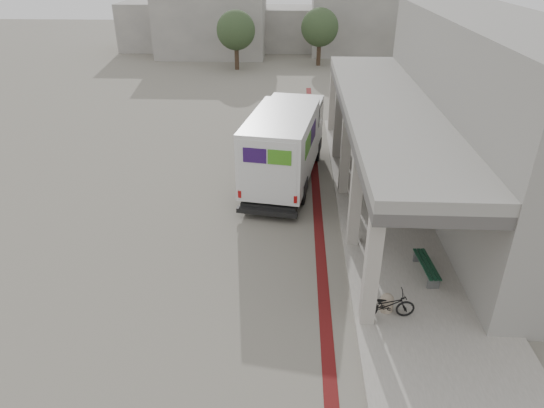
# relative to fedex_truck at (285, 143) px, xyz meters

# --- Properties ---
(ground) EXTENTS (120.00, 120.00, 0.00)m
(ground) POSITION_rel_fedex_truck_xyz_m (0.36, -5.70, -1.75)
(ground) COLOR slate
(ground) RESTS_ON ground
(bike_lane_stripe) EXTENTS (0.35, 40.00, 0.01)m
(bike_lane_stripe) POSITION_rel_fedex_truck_xyz_m (1.36, -3.70, -1.75)
(bike_lane_stripe) COLOR #581111
(bike_lane_stripe) RESTS_ON ground
(sidewalk) EXTENTS (4.40, 28.00, 0.12)m
(sidewalk) POSITION_rel_fedex_truck_xyz_m (4.36, -5.70, -1.69)
(sidewalk) COLOR gray
(sidewalk) RESTS_ON ground
(transit_building) EXTENTS (7.60, 17.00, 7.00)m
(transit_building) POSITION_rel_fedex_truck_xyz_m (7.20, -1.20, 1.65)
(transit_building) COLOR gray
(transit_building) RESTS_ON ground
(distant_backdrop) EXTENTS (28.00, 10.00, 6.50)m
(distant_backdrop) POSITION_rel_fedex_truck_xyz_m (-2.48, 30.18, 0.95)
(distant_backdrop) COLOR gray
(distant_backdrop) RESTS_ON ground
(tree_left) EXTENTS (3.20, 3.20, 4.80)m
(tree_left) POSITION_rel_fedex_truck_xyz_m (-4.64, 22.30, 1.43)
(tree_left) COLOR #38281C
(tree_left) RESTS_ON ground
(tree_mid) EXTENTS (3.20, 3.20, 4.80)m
(tree_mid) POSITION_rel_fedex_truck_xyz_m (2.36, 24.30, 1.43)
(tree_mid) COLOR #38281C
(tree_mid) RESTS_ON ground
(tree_right) EXTENTS (3.20, 3.20, 4.80)m
(tree_right) POSITION_rel_fedex_truck_xyz_m (10.36, 23.30, 1.43)
(tree_right) COLOR #38281C
(tree_right) RESTS_ON ground
(fedex_truck) EXTENTS (3.53, 7.99, 3.29)m
(fedex_truck) POSITION_rel_fedex_truck_xyz_m (0.00, 0.00, 0.00)
(fedex_truck) COLOR black
(fedex_truck) RESTS_ON ground
(bench) EXTENTS (0.51, 1.73, 0.40)m
(bench) POSITION_rel_fedex_truck_xyz_m (4.58, -6.99, -1.35)
(bench) COLOR slate
(bench) RESTS_ON sidewalk
(bollard_near) EXTENTS (0.37, 0.37, 0.55)m
(bollard_near) POSITION_rel_fedex_truck_xyz_m (3.08, -8.77, -1.36)
(bollard_near) COLOR #9F8F79
(bollard_near) RESTS_ON sidewalk
(bollard_far) EXTENTS (0.40, 0.40, 0.61)m
(bollard_far) POSITION_rel_fedex_truck_xyz_m (3.90, -2.97, -1.33)
(bollard_far) COLOR tan
(bollard_far) RESTS_ON sidewalk
(utility_cabinet) EXTENTS (0.64, 0.76, 1.11)m
(utility_cabinet) POSITION_rel_fedex_truck_xyz_m (5.36, -2.37, -1.08)
(utility_cabinet) COLOR slate
(utility_cabinet) RESTS_ON sidewalk
(bicycle_black) EXTENTS (1.56, 0.65, 0.80)m
(bicycle_black) POSITION_rel_fedex_truck_xyz_m (3.03, -9.03, -1.23)
(bicycle_black) COLOR black
(bicycle_black) RESTS_ON sidewalk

